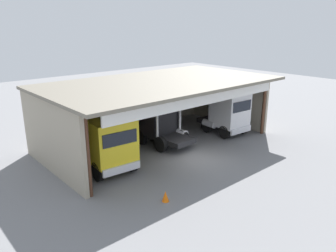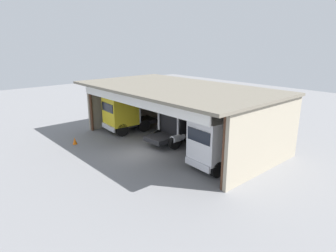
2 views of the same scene
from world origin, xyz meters
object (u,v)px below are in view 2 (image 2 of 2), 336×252
truck_yellow_left_bay (123,113)px  truck_black_yard_outside (178,120)px  traffic_cone (75,141)px  tool_cart (173,123)px  oil_drum (222,135)px  truck_white_center_bay (213,143)px

truck_yellow_left_bay → truck_black_yard_outside: 5.74m
truck_black_yard_outside → traffic_cone: 8.70m
truck_yellow_left_bay → truck_black_yard_outside: (5.43, 1.85, 0.10)m
truck_yellow_left_bay → tool_cart: bearing=-111.8°
truck_black_yard_outside → oil_drum: size_ratio=5.32×
truck_black_yard_outside → tool_cart: (-3.30, 2.45, -1.39)m
oil_drum → traffic_cone: oil_drum is taller
truck_white_center_bay → oil_drum: truck_white_center_bay is taller
oil_drum → tool_cart: (-5.56, -0.65, 0.07)m
truck_yellow_left_bay → truck_white_center_bay: 10.93m
traffic_cone → tool_cart: bearing=78.4°
oil_drum → tool_cart: size_ratio=0.87×
traffic_cone → truck_white_center_bay: bearing=23.9°
truck_yellow_left_bay → truck_black_yard_outside: truck_black_yard_outside is taller
truck_black_yard_outside → truck_white_center_bay: truck_black_yard_outside is taller
truck_black_yard_outside → truck_white_center_bay: (5.49, -2.06, -0.09)m
truck_yellow_left_bay → oil_drum: size_ratio=5.77×
truck_yellow_left_bay → oil_drum: 9.24m
truck_white_center_bay → oil_drum: (-3.24, 5.16, -1.37)m
oil_drum → traffic_cone: size_ratio=1.55×
truck_yellow_left_bay → tool_cart: (2.13, 4.30, -1.29)m
truck_white_center_bay → traffic_cone: bearing=28.0°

